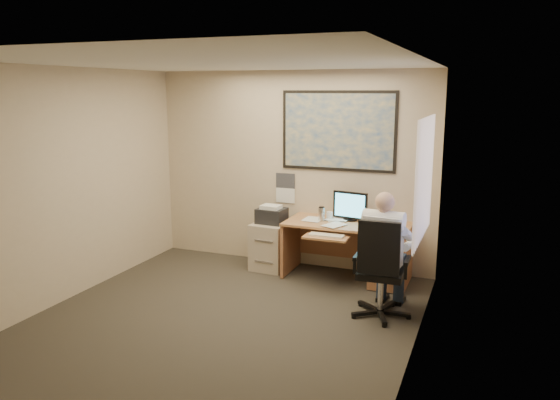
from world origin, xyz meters
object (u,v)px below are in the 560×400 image
at_px(person, 383,254).
at_px(desk, 373,248).
at_px(filing_cabinet, 272,241).
at_px(office_chair, 380,289).

bearing_deg(person, desk, 112.34).
distance_m(desk, filing_cabinet, 1.41).
relative_size(filing_cabinet, office_chair, 0.80).
bearing_deg(filing_cabinet, desk, 3.02).
distance_m(office_chair, person, 0.37).
xyz_separation_m(desk, filing_cabinet, (-1.41, 0.02, -0.06)).
distance_m(filing_cabinet, person, 2.04).
height_order(desk, filing_cabinet, desk).
bearing_deg(office_chair, desk, 104.20).
relative_size(office_chair, person, 0.81).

